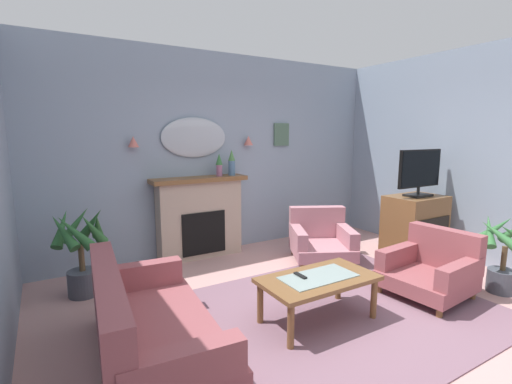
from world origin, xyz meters
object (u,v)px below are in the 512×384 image
wall_sconce_left (133,142)px  floral_couch (144,323)px  wall_mirror (194,137)px  armchair_beside_couch (320,238)px  mantel_vase_left (219,164)px  potted_plant_tall_palm (504,253)px  tv_remote (300,276)px  tv_flatscreen (420,172)px  armchair_by_coffee_table (431,268)px  potted_plant_corner_palm (81,250)px  wall_sconce_right (248,141)px  fireplace (200,218)px  tv_cabinet (414,227)px  coffee_table (318,283)px  framed_picture (281,135)px  mantel_vase_right (232,163)px

wall_sconce_left → floral_couch: (-0.45, -2.16, -1.34)m
wall_mirror → armchair_beside_couch: (1.42, -1.11, -1.40)m
mantel_vase_left → potted_plant_tall_palm: size_ratio=0.37×
tv_remote → tv_flatscreen: bearing=12.9°
wall_sconce_left → armchair_by_coffee_table: 3.87m
wall_sconce_left → potted_plant_tall_palm: size_ratio=0.16×
mantel_vase_left → tv_remote: 2.35m
potted_plant_corner_palm → wall_sconce_left: bearing=40.1°
wall_sconce_right → armchair_by_coffee_table: (0.86, -2.56, -1.35)m
fireplace → armchair_beside_couch: bearing=-34.3°
fireplace → wall_sconce_right: 1.38m
mantel_vase_left → tv_cabinet: (2.30, -1.58, -0.88)m
wall_sconce_left → coffee_table: 2.91m
tv_flatscreen → potted_plant_tall_palm: bearing=-97.2°
fireplace → wall_mirror: wall_mirror is taller
coffee_table → potted_plant_corner_palm: (-1.84, 1.75, 0.14)m
mantel_vase_left → potted_plant_corner_palm: mantel_vase_left is taller
wall_sconce_right → tv_cabinet: (1.75, -1.70, -1.21)m
armchair_beside_couch → wall_sconce_right: bearing=118.1°
framed_picture → floral_couch: framed_picture is taller
armchair_beside_couch → tv_cabinet: size_ratio=1.21×
fireplace → mantel_vase_left: bearing=-5.4°
wall_sconce_left → fireplace: bearing=-6.2°
coffee_table → armchair_beside_couch: (1.16, 1.31, -0.08)m
wall_sconce_left → potted_plant_tall_palm: bearing=-41.7°
mantel_vase_right → armchair_beside_couch: 1.67m
mantel_vase_right → framed_picture: bearing=10.2°
mantel_vase_left → potted_plant_tall_palm: mantel_vase_left is taller
wall_sconce_right → coffee_table: (-0.60, -2.37, -1.28)m
tv_remote → armchair_by_coffee_table: (1.61, -0.27, -0.15)m
tv_remote → potted_plant_corner_palm: bearing=135.6°
wall_sconce_right → framed_picture: size_ratio=0.39×
potted_plant_corner_palm → tv_cabinet: bearing=-14.3°
tv_cabinet → mantel_vase_right: bearing=143.1°
fireplace → armchair_beside_couch: (1.42, -0.97, -0.27)m
coffee_table → armchair_by_coffee_table: bearing=-7.2°
coffee_table → tv_remote: 0.18m
wall_sconce_right → floral_couch: wall_sconce_right is taller
tv_remote → wall_sconce_left: bearing=112.7°
floral_couch → armchair_beside_couch: floral_couch is taller
framed_picture → tv_flatscreen: framed_picture is taller
wall_mirror → framed_picture: size_ratio=2.67×
potted_plant_tall_palm → tv_flatscreen: bearing=82.8°
tv_remote → tv_flatscreen: 2.68m
mantel_vase_left → potted_plant_corner_palm: bearing=-165.1°
mantel_vase_right → tv_remote: 2.38m
framed_picture → floral_couch: 3.85m
tv_flatscreen → potted_plant_corner_palm: bearing=165.4°
armchair_by_coffee_table → wall_sconce_right: bearing=108.6°
tv_flatscreen → mantel_vase_right: bearing=142.8°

